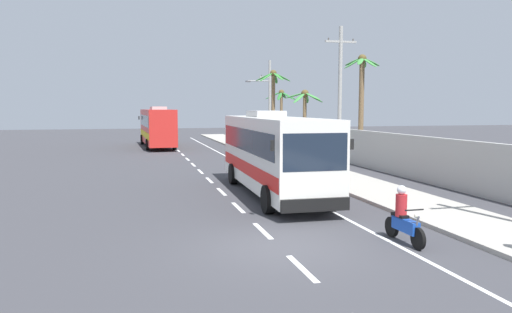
{
  "coord_description": "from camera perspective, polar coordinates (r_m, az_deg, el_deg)",
  "views": [
    {
      "loc": [
        -3.78,
        -12.39,
        3.79
      ],
      "look_at": [
        1.32,
        7.81,
        1.7
      ],
      "focal_mm": 33.82,
      "sensor_mm": 36.0,
      "label": 1
    }
  ],
  "objects": [
    {
      "name": "sidewalk_kerb",
      "position": [
        25.05,
        11.01,
        -2.92
      ],
      "size": [
        3.2,
        90.0,
        0.14
      ],
      "primitive_type": "cube",
      "color": "#A8A399",
      "rests_on": "ground"
    },
    {
      "name": "palm_nearest",
      "position": [
        49.5,
        3.01,
        6.16
      ],
      "size": [
        3.27,
        3.02,
        5.68
      ],
      "color": "brown",
      "rests_on": "ground"
    },
    {
      "name": "boundary_wall",
      "position": [
        30.17,
        14.36,
        0.59
      ],
      "size": [
        0.24,
        60.0,
        2.36
      ],
      "primitive_type": "cube",
      "color": "#B2B2AD",
      "rests_on": "ground"
    },
    {
      "name": "utility_pole_far",
      "position": [
        46.49,
        1.53,
        6.54
      ],
      "size": [
        3.38,
        0.24,
        8.34
      ],
      "color": "#9E9E99",
      "rests_on": "ground"
    },
    {
      "name": "palm_third",
      "position": [
        33.28,
        12.36,
        7.41
      ],
      "size": [
        2.58,
        2.46,
        7.36
      ],
      "color": "brown",
      "rests_on": "ground"
    },
    {
      "name": "utility_pole_mid",
      "position": [
        30.19,
        9.89,
        7.12
      ],
      "size": [
        2.01,
        0.24,
        8.73
      ],
      "color": "#9E9E99",
      "rests_on": "ground"
    },
    {
      "name": "motorcycle_beside_bus",
      "position": [
        30.8,
        0.38,
        -0.15
      ],
      "size": [
        0.56,
        1.96,
        1.54
      ],
      "color": "black",
      "rests_on": "ground"
    },
    {
      "name": "lane_markings",
      "position": [
        28.03,
        -2.25,
        -2.04
      ],
      "size": [
        3.36,
        71.0,
        0.01
      ],
      "color": "white",
      "rests_on": "ground"
    },
    {
      "name": "palm_fourth",
      "position": [
        42.16,
        2.05,
        7.09
      ],
      "size": [
        3.16,
        3.09,
        7.09
      ],
      "color": "brown",
      "rests_on": "ground"
    },
    {
      "name": "palm_second",
      "position": [
        36.62,
        5.81,
        5.7
      ],
      "size": [
        2.94,
        2.92,
        5.18
      ],
      "color": "brown",
      "rests_on": "ground"
    },
    {
      "name": "ground_plane",
      "position": [
        13.5,
        2.74,
        -10.59
      ],
      "size": [
        160.0,
        160.0,
        0.0
      ],
      "primitive_type": "plane",
      "color": "#3A3A3F"
    },
    {
      "name": "coach_bus_far_lane",
      "position": [
        47.86,
        -11.6,
        3.53
      ],
      "size": [
        3.26,
        11.73,
        3.95
      ],
      "color": "red",
      "rests_on": "ground"
    },
    {
      "name": "coach_bus_foreground",
      "position": [
        21.15,
        2.01,
        0.63
      ],
      "size": [
        2.98,
        10.89,
        3.68
      ],
      "color": "silver",
      "rests_on": "ground"
    },
    {
      "name": "motorcycle_trailing",
      "position": [
        14.36,
        17.04,
        -7.14
      ],
      "size": [
        0.56,
        1.96,
        1.61
      ],
      "color": "black",
      "rests_on": "ground"
    }
  ]
}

